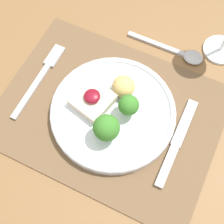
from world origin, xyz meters
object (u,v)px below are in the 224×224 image
(dinner_plate, at_px, (112,113))
(fork, at_px, (42,75))
(knife, at_px, (174,147))
(spoon, at_px, (181,53))

(dinner_plate, bearing_deg, fork, 173.48)
(knife, bearing_deg, dinner_plate, 176.53)
(spoon, bearing_deg, knife, -70.04)
(spoon, bearing_deg, dinner_plate, -107.01)
(knife, distance_m, spoon, 0.22)
(knife, bearing_deg, fork, 174.83)
(fork, relative_size, knife, 1.00)
(fork, relative_size, spoon, 1.09)
(fork, bearing_deg, dinner_plate, -5.84)
(dinner_plate, distance_m, knife, 0.14)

